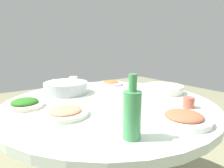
{
  "coord_description": "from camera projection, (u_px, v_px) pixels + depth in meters",
  "views": [
    {
      "loc": [
        0.62,
        0.94,
        1.08
      ],
      "look_at": [
        -0.07,
        -0.07,
        0.83
      ],
      "focal_mm": 30.06,
      "sensor_mm": 36.0,
      "label": 1
    }
  ],
  "objects": [
    {
      "name": "round_dining_table",
      "position": [
        109.0,
        122.0,
        1.2
      ],
      "size": [
        1.27,
        1.27,
        0.74
      ],
      "color": "#99999E",
      "rests_on": "ground"
    },
    {
      "name": "rice_bowl",
      "position": [
        66.0,
        87.0,
        1.35
      ],
      "size": [
        0.31,
        0.31,
        0.09
      ],
      "color": "#B2B5BA",
      "rests_on": "round_dining_table"
    },
    {
      "name": "soup_bowl",
      "position": [
        163.0,
        89.0,
        1.37
      ],
      "size": [
        0.28,
        0.28,
        0.06
      ],
      "color": "white",
      "rests_on": "round_dining_table"
    },
    {
      "name": "dish_shrimp",
      "position": [
        65.0,
        112.0,
        0.92
      ],
      "size": [
        0.23,
        0.23,
        0.04
      ],
      "color": "silver",
      "rests_on": "round_dining_table"
    },
    {
      "name": "dish_greens",
      "position": [
        25.0,
        104.0,
        1.04
      ],
      "size": [
        0.2,
        0.2,
        0.05
      ],
      "color": "silver",
      "rests_on": "round_dining_table"
    },
    {
      "name": "dish_tofu_braise",
      "position": [
        111.0,
        83.0,
        1.65
      ],
      "size": [
        0.2,
        0.2,
        0.04
      ],
      "color": "silver",
      "rests_on": "round_dining_table"
    },
    {
      "name": "dish_stirfry",
      "position": [
        184.0,
        118.0,
        0.84
      ],
      "size": [
        0.24,
        0.24,
        0.05
      ],
      "color": "white",
      "rests_on": "round_dining_table"
    },
    {
      "name": "green_bottle",
      "position": [
        132.0,
        113.0,
        0.68
      ],
      "size": [
        0.07,
        0.07,
        0.24
      ],
      "color": "#418F54",
      "rests_on": "round_dining_table"
    },
    {
      "name": "tea_cup_near",
      "position": [
        189.0,
        102.0,
        1.04
      ],
      "size": [
        0.06,
        0.06,
        0.06
      ],
      "primitive_type": "cylinder",
      "color": "#BD5544",
      "rests_on": "round_dining_table"
    },
    {
      "name": "tea_cup_far",
      "position": [
        73.0,
        81.0,
        1.64
      ],
      "size": [
        0.07,
        0.07,
        0.07
      ],
      "primitive_type": "cylinder",
      "color": "beige",
      "rests_on": "round_dining_table"
    }
  ]
}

